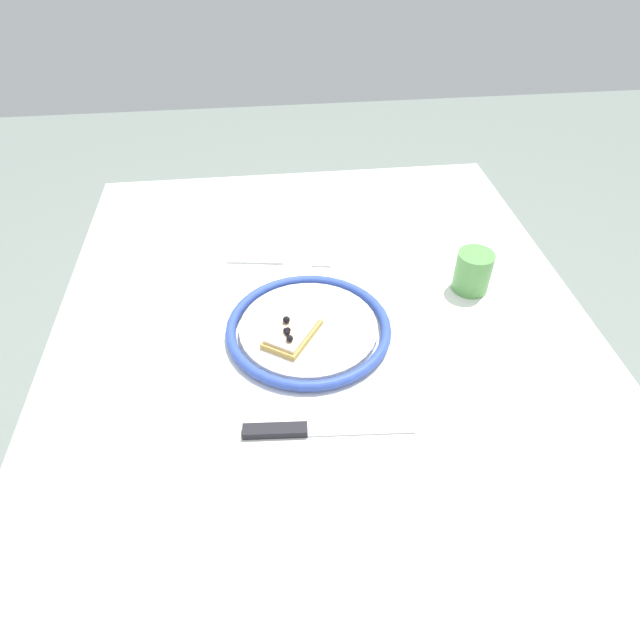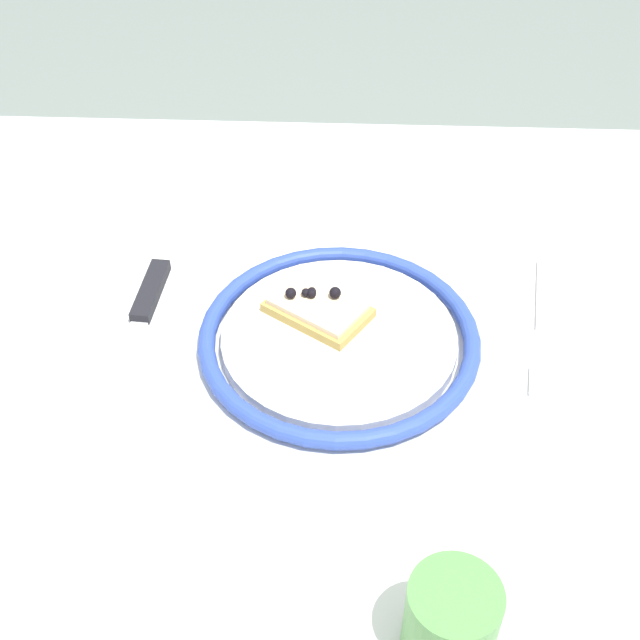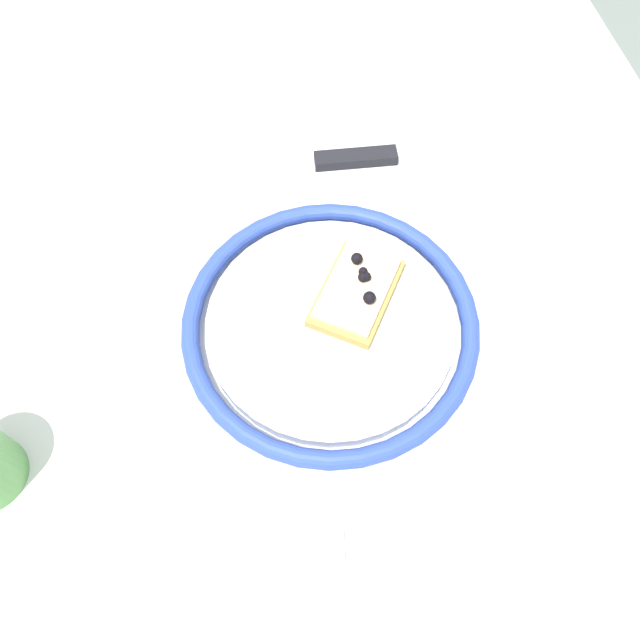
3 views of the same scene
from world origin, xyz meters
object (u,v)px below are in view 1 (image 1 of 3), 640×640
(plate, at_px, (309,328))
(cup, at_px, (473,272))
(dining_table, at_px, (327,376))
(fork, at_px, (280,262))
(knife, at_px, (299,430))
(pizza_slice_near, at_px, (292,333))

(plate, bearing_deg, cup, 105.38)
(dining_table, relative_size, fork, 5.95)
(knife, relative_size, fork, 1.20)
(pizza_slice_near, distance_m, cup, 0.35)
(knife, distance_m, cup, 0.44)
(pizza_slice_near, bearing_deg, fork, -178.39)
(plate, height_order, fork, plate)
(cup, bearing_deg, dining_table, -67.90)
(plate, distance_m, fork, 0.21)
(dining_table, relative_size, plate, 4.37)
(plate, bearing_deg, dining_table, 44.74)
(plate, xyz_separation_m, fork, (-0.20, -0.04, -0.01))
(fork, bearing_deg, pizza_slice_near, 1.61)
(dining_table, distance_m, fork, 0.25)
(dining_table, relative_size, pizza_slice_near, 10.38)
(dining_table, xyz_separation_m, knife, (0.17, -0.06, 0.09))
(dining_table, bearing_deg, knife, -19.90)
(dining_table, relative_size, knife, 4.97)
(knife, xyz_separation_m, fork, (-0.40, -0.00, -0.00))
(fork, distance_m, cup, 0.36)
(pizza_slice_near, height_order, cup, cup)
(dining_table, xyz_separation_m, pizza_slice_near, (-0.01, -0.06, 0.10))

